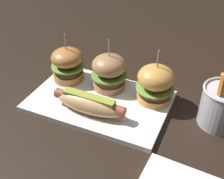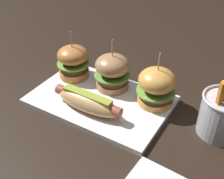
# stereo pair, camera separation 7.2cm
# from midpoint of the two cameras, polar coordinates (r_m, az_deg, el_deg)

# --- Properties ---
(ground_plane) EXTENTS (3.00, 3.00, 0.00)m
(ground_plane) POSITION_cam_midpoint_polar(r_m,az_deg,el_deg) (0.76, -5.13, -2.77)
(ground_plane) COLOR black
(platter_main) EXTENTS (0.35, 0.23, 0.01)m
(platter_main) POSITION_cam_midpoint_polar(r_m,az_deg,el_deg) (0.76, -5.16, -2.35)
(platter_main) COLOR white
(platter_main) RESTS_ON ground
(hot_dog) EXTENTS (0.19, 0.06, 0.05)m
(hot_dog) POSITION_cam_midpoint_polar(r_m,az_deg,el_deg) (0.70, -7.15, -2.89)
(hot_dog) COLOR tan
(hot_dog) RESTS_ON platter_main
(slider_left) EXTENTS (0.09, 0.09, 0.14)m
(slider_left) POSITION_cam_midpoint_polar(r_m,az_deg,el_deg) (0.82, -11.26, 4.85)
(slider_left) COLOR #B57036
(slider_left) RESTS_ON platter_main
(slider_center) EXTENTS (0.10, 0.10, 0.14)m
(slider_center) POSITION_cam_midpoint_polar(r_m,az_deg,el_deg) (0.77, -3.58, 3.55)
(slider_center) COLOR #A2744C
(slider_center) RESTS_ON platter_main
(slider_right) EXTENTS (0.10, 0.10, 0.14)m
(slider_right) POSITION_cam_midpoint_polar(r_m,az_deg,el_deg) (0.73, 5.79, 1.15)
(slider_right) COLOR gold
(slider_right) RESTS_ON platter_main
(fries_bucket) EXTENTS (0.10, 0.10, 0.15)m
(fries_bucket) POSITION_cam_midpoint_polar(r_m,az_deg,el_deg) (0.70, 18.35, -2.99)
(fries_bucket) COLOR #B7BABF
(fries_bucket) RESTS_ON ground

